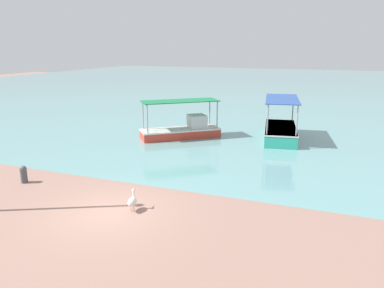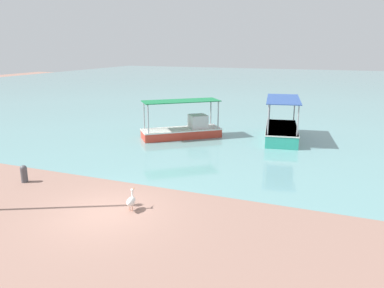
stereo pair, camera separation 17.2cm
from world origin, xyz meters
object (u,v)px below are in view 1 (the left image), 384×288
Objects in this scene: fishing_boat_near_left at (280,131)px; mooring_bollard at (24,174)px; fishing_boat_far_right at (183,129)px; pelican at (132,201)px.

fishing_boat_near_left reaches higher than mooring_bollard.
fishing_boat_near_left is at bearing 17.01° from fishing_boat_far_right.
mooring_bollard is (-3.29, -10.43, -0.15)m from fishing_boat_far_right.
fishing_boat_near_left is 13.57m from pelican.
fishing_boat_far_right reaches higher than pelican.
fishing_boat_near_left is 6.95× the size of mooring_bollard.
fishing_boat_far_right is 0.93× the size of fishing_boat_near_left.
fishing_boat_far_right is 6.31× the size of pelican.
pelican reaches higher than mooring_bollard.
pelican is 1.03× the size of mooring_bollard.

